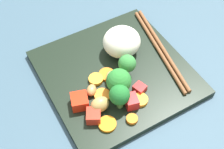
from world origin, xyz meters
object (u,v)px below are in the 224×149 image
(broccoli_floret_1, at_px, (120,95))
(chopstick_pair, at_px, (160,48))
(square_plate, at_px, (116,73))
(rice_mound, at_px, (122,42))
(carrot_slice_3, at_px, (106,73))

(broccoli_floret_1, height_order, chopstick_pair, broccoli_floret_1)
(square_plate, xyz_separation_m, rice_mound, (-0.04, 0.04, 0.04))
(rice_mound, xyz_separation_m, chopstick_pair, (0.04, 0.07, -0.02))
(chopstick_pair, bearing_deg, carrot_slice_3, 100.42)
(carrot_slice_3, xyz_separation_m, chopstick_pair, (0.00, 0.13, 0.00))
(broccoli_floret_1, distance_m, carrot_slice_3, 0.08)
(rice_mound, height_order, chopstick_pair, rice_mound)
(square_plate, height_order, broccoli_floret_1, broccoli_floret_1)
(broccoli_floret_1, xyz_separation_m, carrot_slice_3, (-0.07, 0.02, -0.03))
(rice_mound, bearing_deg, square_plate, -44.62)
(square_plate, bearing_deg, rice_mound, 135.38)
(square_plate, distance_m, chopstick_pair, 0.11)
(broccoli_floret_1, bearing_deg, rice_mound, 145.46)
(rice_mound, xyz_separation_m, broccoli_floret_1, (0.11, -0.07, 0.00))
(broccoli_floret_1, relative_size, chopstick_pair, 0.21)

